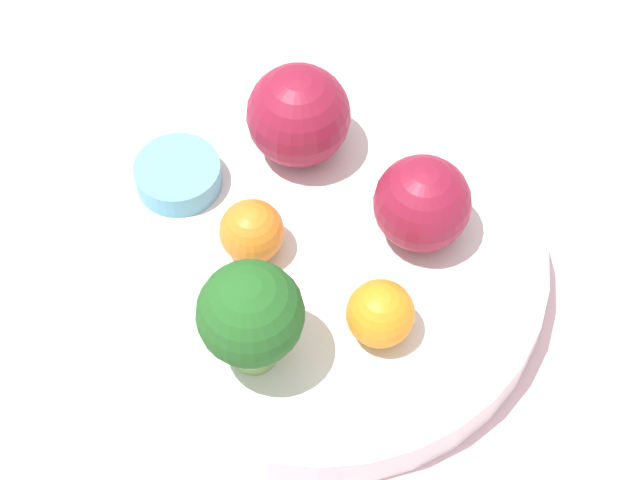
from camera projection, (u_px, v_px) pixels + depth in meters
name	position (u px, v px, depth m)	size (l,w,h in m)	color
ground_plane	(320.00, 295.00, 0.61)	(6.00, 6.00, 0.00)	gray
table_surface	(320.00, 286.00, 0.60)	(1.20, 1.20, 0.02)	silver
bowl	(320.00, 264.00, 0.58)	(0.24, 0.24, 0.03)	white
broccoli	(251.00, 316.00, 0.50)	(0.05, 0.05, 0.07)	#8CB76B
apple_red	(299.00, 115.00, 0.59)	(0.06, 0.06, 0.06)	maroon
apple_green	(422.00, 203.00, 0.56)	(0.05, 0.05, 0.05)	maroon
orange_front	(252.00, 232.00, 0.56)	(0.03, 0.03, 0.03)	orange
orange_back	(380.00, 314.00, 0.53)	(0.03, 0.03, 0.03)	orange
small_cup	(178.00, 175.00, 0.59)	(0.05, 0.05, 0.02)	#66B2DB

